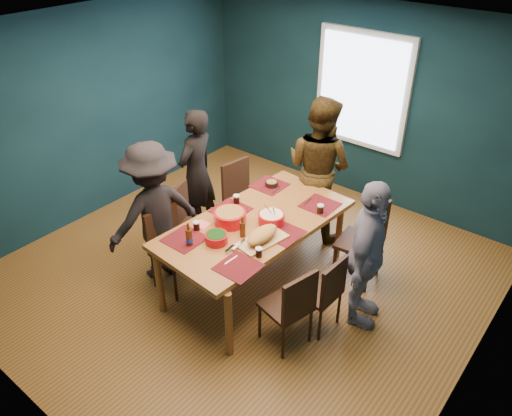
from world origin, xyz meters
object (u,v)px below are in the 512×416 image
at_px(chair_left_far, 241,192).
at_px(bowl_herbs, 216,238).
at_px(chair_left_mid, 187,218).
at_px(person_back, 319,168).
at_px(bowl_salad, 230,217).
at_px(bowl_dumpling, 271,218).
at_px(chair_right_far, 368,238).
at_px(dining_table, 256,227).
at_px(chair_right_near, 292,304).
at_px(person_near_left, 154,213).
at_px(chair_left_near, 169,243).
at_px(chair_right_mid, 325,289).
at_px(person_right, 366,256).
at_px(person_far_left, 196,173).
at_px(cutting_board, 262,236).

xyz_separation_m(chair_left_far, bowl_herbs, (0.75, -1.25, 0.32)).
height_order(chair_left_mid, person_back, person_back).
xyz_separation_m(bowl_salad, bowl_dumpling, (0.34, 0.27, -0.01)).
bearing_deg(chair_right_far, bowl_herbs, -134.62).
height_order(dining_table, chair_right_near, chair_right_near).
bearing_deg(dining_table, person_near_left, -144.65).
bearing_deg(chair_left_mid, person_back, 41.84).
relative_size(bowl_dumpling, bowl_herbs, 1.22).
height_order(chair_left_mid, chair_left_near, same).
bearing_deg(chair_right_far, person_near_left, -151.46).
xyz_separation_m(chair_right_mid, person_right, (0.22, 0.35, 0.30)).
distance_m(person_far_left, person_near_left, 0.99).
xyz_separation_m(chair_right_mid, person_back, (-1.03, 1.45, 0.41)).
height_order(chair_right_mid, bowl_salad, bowl_salad).
bearing_deg(chair_right_far, person_right, -73.48).
bearing_deg(chair_right_near, person_right, 79.01).
bearing_deg(person_back, bowl_salad, 86.25).
bearing_deg(chair_left_far, bowl_dumpling, -23.35).
bearing_deg(bowl_salad, person_near_left, -153.33).
height_order(person_near_left, bowl_salad, person_near_left).
xyz_separation_m(chair_right_far, chair_right_near, (-0.08, -1.32, -0.05)).
xyz_separation_m(person_right, cutting_board, (-0.92, -0.46, 0.08)).
distance_m(dining_table, bowl_herbs, 0.56).
height_order(chair_left_mid, cutting_board, cutting_board).
relative_size(dining_table, person_back, 1.23).
relative_size(chair_left_mid, chair_right_near, 1.05).
bearing_deg(person_back, chair_right_far, 153.96).
distance_m(person_far_left, person_back, 1.51).
relative_size(chair_right_mid, person_far_left, 0.52).
height_order(chair_right_near, bowl_dumpling, bowl_dumpling).
height_order(chair_left_far, person_back, person_back).
height_order(chair_right_far, chair_right_near, chair_right_far).
bearing_deg(bowl_salad, person_far_left, 151.78).
bearing_deg(chair_right_far, chair_right_near, -100.83).
relative_size(dining_table, chair_left_far, 2.35).
distance_m(person_right, person_near_left, 2.29).
xyz_separation_m(person_far_left, bowl_dumpling, (1.39, -0.30, 0.06)).
xyz_separation_m(chair_right_mid, bowl_herbs, (-1.04, -0.40, 0.37)).
height_order(chair_right_mid, bowl_dumpling, bowl_dumpling).
bearing_deg(chair_left_mid, chair_right_mid, -17.36).
bearing_deg(bowl_dumpling, person_back, 99.45).
bearing_deg(bowl_herbs, bowl_salad, 109.38).
distance_m(person_back, cutting_board, 1.59).
bearing_deg(person_near_left, dining_table, 134.99).
height_order(chair_right_near, person_far_left, person_far_left).
xyz_separation_m(chair_left_far, chair_right_mid, (1.79, -0.85, -0.05)).
relative_size(person_back, bowl_herbs, 7.92).
relative_size(dining_table, person_near_left, 1.35).
distance_m(chair_left_mid, person_right, 2.16).
relative_size(person_far_left, person_back, 0.91).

